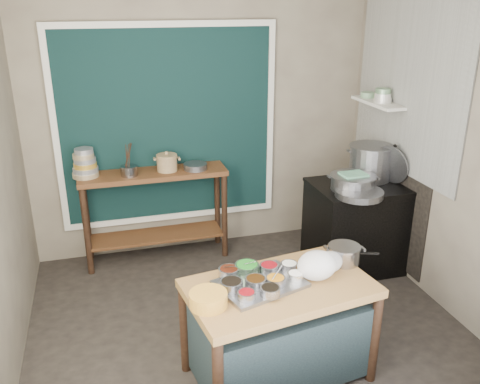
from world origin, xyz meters
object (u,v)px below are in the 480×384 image
object	(u,v)px
stove_block	(357,227)
stock_pot	(370,162)
condiment_tray	(260,284)
yellow_basin	(208,299)
ceramic_crock	(167,164)
back_counter	(156,215)
utensil_cup	(129,171)
saucepan	(344,254)
steamer	(353,182)
prep_table	(278,331)

from	to	relation	value
stove_block	stock_pot	xyz separation A→B (m)	(0.16, 0.13, 0.63)
stove_block	condiment_tray	distance (m)	1.95
yellow_basin	stock_pot	world-z (taller)	stock_pot
ceramic_crock	back_counter	bearing A→B (deg)	176.20
back_counter	condiment_tray	distance (m)	2.08
condiment_tray	utensil_cup	bearing A→B (deg)	109.83
stove_block	saucepan	xyz separation A→B (m)	(-0.75, -1.14, 0.39)
utensil_cup	stock_pot	world-z (taller)	stock_pot
back_counter	condiment_tray	world-z (taller)	back_counter
stove_block	steamer	bearing A→B (deg)	-145.65
stove_block	yellow_basin	bearing A→B (deg)	-142.14
saucepan	stock_pot	bearing A→B (deg)	73.66
condiment_tray	utensil_cup	distance (m)	2.08
back_counter	yellow_basin	size ratio (longest dim) A/B	5.98
prep_table	utensil_cup	world-z (taller)	utensil_cup
stove_block	ceramic_crock	distance (m)	1.99
prep_table	stock_pot	bearing A→B (deg)	36.10
steamer	saucepan	bearing A→B (deg)	-120.10
prep_table	stove_block	bearing A→B (deg)	36.65
yellow_basin	stock_pot	bearing A→B (deg)	37.99
stock_pot	back_counter	bearing A→B (deg)	163.75
ceramic_crock	condiment_tray	bearing A→B (deg)	-80.68
condiment_tray	stock_pot	distance (m)	2.14
condiment_tray	saucepan	bearing A→B (deg)	11.31
condiment_tray	ceramic_crock	bearing A→B (deg)	99.32
saucepan	steamer	size ratio (longest dim) A/B	0.55
yellow_basin	prep_table	bearing A→B (deg)	12.40
stock_pot	saucepan	bearing A→B (deg)	-125.52
prep_table	utensil_cup	xyz separation A→B (m)	(-0.83, 1.97, 0.62)
condiment_tray	ceramic_crock	size ratio (longest dim) A/B	2.58
stove_block	utensil_cup	size ratio (longest dim) A/B	5.48
stove_block	ceramic_crock	size ratio (longest dim) A/B	4.16
stove_block	saucepan	bearing A→B (deg)	-123.28
condiment_tray	steamer	distance (m)	1.75
yellow_basin	utensil_cup	xyz separation A→B (m)	(-0.31, 2.09, 0.20)
prep_table	steamer	xyz separation A→B (m)	(1.16, 1.20, 0.58)
yellow_basin	condiment_tray	bearing A→B (deg)	19.96
yellow_basin	steamer	xyz separation A→B (m)	(1.68, 1.32, 0.15)
back_counter	steamer	distance (m)	2.00
condiment_tray	ceramic_crock	distance (m)	2.04
yellow_basin	back_counter	bearing A→B (deg)	92.15
utensil_cup	back_counter	bearing A→B (deg)	14.17
saucepan	utensil_cup	size ratio (longest dim) A/B	1.47
prep_table	ceramic_crock	xyz separation A→B (m)	(-0.46, 2.02, 0.65)
back_counter	yellow_basin	world-z (taller)	back_counter
stove_block	steamer	world-z (taller)	steamer
back_counter	ceramic_crock	bearing A→B (deg)	-3.80
ceramic_crock	steamer	bearing A→B (deg)	-26.91
prep_table	saucepan	distance (m)	0.73
prep_table	stock_pot	world-z (taller)	stock_pot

